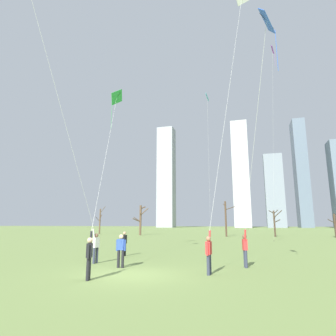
# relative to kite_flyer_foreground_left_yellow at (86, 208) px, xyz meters

# --- Properties ---
(ground_plane) EXTENTS (400.00, 400.00, 0.00)m
(ground_plane) POSITION_rel_kite_flyer_foreground_left_yellow_xyz_m (3.42, -1.82, -2.98)
(ground_plane) COLOR #7A934C
(kite_flyer_foreground_left_yellow) EXTENTS (1.70, 9.13, 18.88)m
(kite_flyer_foreground_left_yellow) POSITION_rel_kite_flyer_foreground_left_yellow_xyz_m (0.00, 0.00, 0.00)
(kite_flyer_foreground_left_yellow) COLOR #33384C
(kite_flyer_foreground_left_yellow) RESTS_ON ground
(kite_flyer_midfield_center_blue) EXTENTS (1.86, 5.22, 10.95)m
(kite_flyer_midfield_center_blue) POSITION_rel_kite_flyer_foreground_left_yellow_xyz_m (8.46, 0.82, -0.17)
(kite_flyer_midfield_center_blue) COLOR #33384C
(kite_flyer_midfield_center_blue) RESTS_ON ground
(kite_flyer_far_back_green) EXTENTS (4.15, 10.12, 12.89)m
(kite_flyer_far_back_green) POSITION_rel_kite_flyer_foreground_left_yellow_xyz_m (1.35, -0.88, 0.94)
(kite_flyer_far_back_green) COLOR black
(kite_flyer_far_back_green) RESTS_ON ground
(kite_flyer_foreground_right_white) EXTENTS (2.77, 6.46, 19.00)m
(kite_flyer_foreground_right_white) POSITION_rel_kite_flyer_foreground_left_yellow_xyz_m (7.24, 0.64, 2.47)
(kite_flyer_foreground_right_white) COLOR #33384C
(kite_flyer_foreground_right_white) RESTS_ON ground
(bystander_far_off_by_trees) EXTENTS (0.25, 0.50, 1.62)m
(bystander_far_off_by_trees) POSITION_rel_kite_flyer_foreground_left_yellow_xyz_m (0.17, 4.72, -2.07)
(bystander_far_off_by_trees) COLOR black
(bystander_far_off_by_trees) RESTS_ON ground
(bystander_strolling_midfield) EXTENTS (0.51, 0.23, 1.62)m
(bystander_strolling_midfield) POSITION_rel_kite_flyer_foreground_left_yellow_xyz_m (2.16, -0.06, -2.07)
(bystander_strolling_midfield) COLOR black
(bystander_strolling_midfield) RESTS_ON ground
(distant_kite_drifting_left_purple) EXTENTS (1.20, 5.92, 23.49)m
(distant_kite_drifting_left_purple) POSITION_rel_kite_flyer_foreground_left_yellow_xyz_m (12.12, 20.08, 18.20)
(distant_kite_drifting_left_purple) COLOR purple
(distant_kite_drifting_left_purple) RESTS_ON ground
(distant_kite_low_near_trees_teal) EXTENTS (0.52, 2.74, 16.20)m
(distant_kite_low_near_trees_teal) POSITION_rel_kite_flyer_foreground_left_yellow_xyz_m (4.66, 15.47, 11.32)
(distant_kite_low_near_trees_teal) COLOR teal
(distant_kite_low_near_trees_teal) RESTS_ON ground
(bare_tree_far_right_edge) EXTENTS (2.51, 2.48, 5.54)m
(bare_tree_far_right_edge) POSITION_rel_kite_flyer_foreground_left_yellow_xyz_m (-11.39, 37.17, -0.00)
(bare_tree_far_right_edge) COLOR brown
(bare_tree_far_right_edge) RESTS_ON ground
(bare_tree_center) EXTENTS (2.04, 1.68, 5.87)m
(bare_tree_center) POSITION_rel_kite_flyer_foreground_left_yellow_xyz_m (4.57, 35.79, 0.17)
(bare_tree_center) COLOR #4C3828
(bare_tree_center) RESTS_ON ground
(bare_tree_leftmost) EXTENTS (2.75, 2.38, 3.94)m
(bare_tree_leftmost) POSITION_rel_kite_flyer_foreground_left_yellow_xyz_m (21.34, 37.06, -0.91)
(bare_tree_leftmost) COLOR #423326
(bare_tree_leftmost) RESTS_ON ground
(bare_tree_left_of_center) EXTENTS (2.10, 1.35, 4.36)m
(bare_tree_left_of_center) POSITION_rel_kite_flyer_foreground_left_yellow_xyz_m (12.39, 37.22, -0.56)
(bare_tree_left_of_center) COLOR #423326
(bare_tree_left_of_center) RESTS_ON ground
(bare_tree_rightmost) EXTENTS (2.01, 2.74, 5.71)m
(bare_tree_rightmost) POSITION_rel_kite_flyer_foreground_left_yellow_xyz_m (-22.00, 40.95, -0.16)
(bare_tree_rightmost) COLOR brown
(bare_tree_rightmost) RESTS_ON ground
(skyline_wide_slab) EXTENTS (9.01, 8.15, 55.85)m
(skyline_wide_slab) POSITION_rel_kite_flyer_foreground_left_yellow_xyz_m (-35.49, 137.07, 24.94)
(skyline_wide_slab) COLOR #9EA3AD
(skyline_wide_slab) RESTS_ON ground
(skyline_slender_spire) EXTENTS (8.51, 5.62, 56.17)m
(skyline_slender_spire) POSITION_rel_kite_flyer_foreground_left_yellow_xyz_m (5.00, 137.51, 25.11)
(skyline_slender_spire) COLOR #B2B2B7
(skyline_slender_spire) RESTS_ON ground
(skyline_squat_block) EXTENTS (9.19, 5.78, 37.66)m
(skyline_squat_block) POSITION_rel_kite_flyer_foreground_left_yellow_xyz_m (21.24, 140.92, 15.85)
(skyline_squat_block) COLOR gray
(skyline_squat_block) RESTS_ON ground
(skyline_mid_tower_right) EXTENTS (6.13, 11.85, 56.72)m
(skyline_mid_tower_right) POSITION_rel_kite_flyer_foreground_left_yellow_xyz_m (35.59, 147.40, 25.38)
(skyline_mid_tower_right) COLOR slate
(skyline_mid_tower_right) RESTS_ON ground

